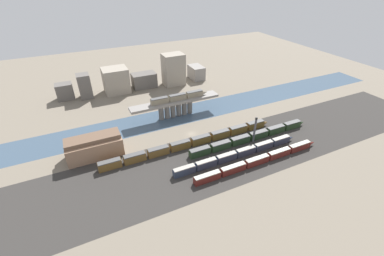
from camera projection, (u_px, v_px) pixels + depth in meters
name	position (u px, v px, depth m)	size (l,w,h in m)	color
ground_plane	(191.00, 134.00, 141.76)	(400.00, 400.00, 0.00)	#756B5B
railbed_yard	(213.00, 159.00, 123.38)	(280.00, 42.00, 0.01)	#33302D
river_water	(176.00, 116.00, 158.90)	(320.00, 22.63, 0.01)	#3D5166
bridge	(176.00, 105.00, 155.00)	(55.39, 7.41, 10.55)	gray
train_on_bridge	(180.00, 97.00, 153.33)	(36.72, 2.99, 3.70)	gray
train_yard_near	(259.00, 160.00, 119.55)	(69.09, 2.61, 3.66)	#5B1E19
train_yard_mid	(238.00, 154.00, 123.47)	(68.49, 2.60, 3.80)	#2D384C
train_yard_far	(251.00, 137.00, 135.75)	(73.12, 3.16, 3.98)	#23381E
train_yard_outer	(193.00, 142.00, 131.55)	(95.37, 3.17, 4.19)	brown
warehouse_building	(94.00, 146.00, 122.99)	(25.62, 11.67, 10.84)	#937056
signal_tower	(255.00, 130.00, 131.84)	(1.08, 1.08, 14.56)	#4C4C51
city_block_far_left	(65.00, 91.00, 176.79)	(10.93, 8.56, 11.06)	#605B56
city_block_left	(85.00, 86.00, 177.13)	(8.30, 9.11, 16.91)	#605B56
city_block_center	(116.00, 80.00, 184.89)	(17.37, 15.02, 17.84)	gray
city_block_right	(144.00, 80.00, 194.77)	(17.76, 10.92, 10.74)	#605B56
city_block_far_right	(173.00, 70.00, 195.60)	(15.75, 12.04, 23.82)	gray
city_block_tall	(196.00, 72.00, 209.79)	(9.68, 14.83, 10.39)	gray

